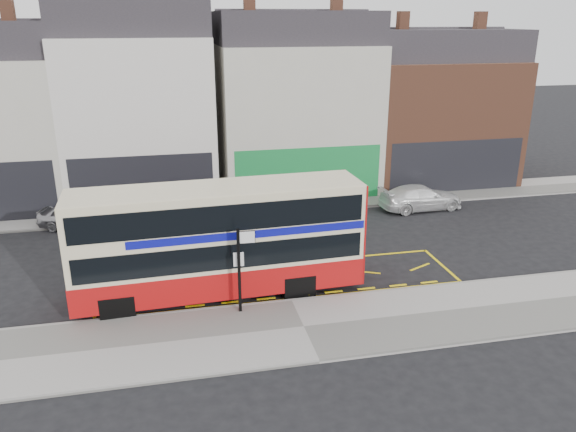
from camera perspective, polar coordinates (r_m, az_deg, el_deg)
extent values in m
plane|color=black|center=(21.26, 0.13, -8.39)|extent=(120.00, 120.00, 0.00)
cube|color=#9E9A96|center=(19.27, 1.61, -11.32)|extent=(40.00, 4.00, 0.15)
cube|color=gray|center=(20.90, 0.36, -8.68)|extent=(40.00, 0.15, 0.15)
cube|color=#9E9A96|center=(31.23, -4.15, 1.03)|extent=(50.00, 3.00, 0.15)
cube|color=brown|center=(33.22, -26.58, 18.02)|extent=(0.60, 0.60, 1.20)
cube|color=silver|center=(33.83, -14.72, 9.62)|extent=(8.00, 8.00, 9.00)
cube|color=#28262B|center=(33.39, -15.56, 18.77)|extent=(8.00, 7.20, 1.80)
cube|color=black|center=(30.58, -14.49, 3.04)|extent=(7.36, 0.06, 3.20)
cube|color=black|center=(30.65, -14.46, 2.69)|extent=(5.60, 0.04, 2.00)
cube|color=beige|center=(34.66, 0.54, 10.05)|extent=(9.00, 8.00, 8.50)
cube|color=#28262B|center=(34.19, 0.57, 18.59)|extent=(9.00, 7.20, 1.80)
cube|color=brown|center=(32.72, -3.95, 20.79)|extent=(0.60, 0.60, 1.20)
cube|color=brown|center=(33.80, 4.95, 20.72)|extent=(0.60, 0.60, 1.20)
cube|color=#167D39|center=(31.45, 2.11, 4.10)|extent=(8.28, 0.06, 3.20)
cube|color=black|center=(31.52, 2.10, 3.76)|extent=(6.30, 0.04, 2.00)
cube|color=brown|center=(37.73, 14.19, 9.47)|extent=(9.00, 8.00, 7.50)
cube|color=#28262B|center=(37.24, 14.80, 16.52)|extent=(9.00, 7.20, 1.80)
cube|color=brown|center=(35.18, 11.59, 18.74)|extent=(0.60, 0.60, 1.20)
cube|color=brown|center=(37.40, 18.93, 18.15)|extent=(0.60, 0.60, 1.20)
cube|color=black|center=(34.71, 16.73, 4.76)|extent=(8.28, 0.06, 3.20)
cube|color=black|center=(34.78, 16.68, 4.45)|extent=(6.30, 0.04, 2.00)
cube|color=beige|center=(20.82, -7.03, -2.25)|extent=(10.67, 2.85, 3.90)
cube|color=#A70D0E|center=(21.38, -6.87, -5.78)|extent=(10.71, 2.89, 1.06)
cube|color=#A70D0E|center=(22.04, 6.66, -0.97)|extent=(0.16, 2.45, 3.90)
cube|color=black|center=(20.92, -7.00, -2.92)|extent=(10.25, 2.89, 0.91)
cube|color=black|center=(20.41, -7.16, 0.83)|extent=(10.25, 2.89, 0.96)
cube|color=#0D0F92|center=(20.77, -4.46, -0.71)|extent=(8.56, 2.81, 0.29)
cube|color=black|center=(21.08, -21.34, -4.72)|extent=(0.15, 2.21, 1.54)
cube|color=black|center=(20.49, -21.92, -0.41)|extent=(0.15, 2.21, 0.96)
cube|color=black|center=(20.74, -21.62, -2.41)|extent=(0.12, 1.68, 0.34)
cube|color=beige|center=(20.20, -7.25, 2.77)|extent=(10.67, 2.75, 0.12)
cylinder|color=black|center=(20.50, -16.95, -8.92)|extent=(0.97, 0.31, 0.96)
cylinder|color=black|center=(22.44, -16.80, -6.35)|extent=(0.97, 0.31, 0.96)
cylinder|color=black|center=(21.09, 1.17, -7.17)|extent=(0.97, 0.31, 0.96)
cylinder|color=black|center=(22.98, -0.29, -4.82)|extent=(0.97, 0.31, 0.96)
cube|color=black|center=(19.51, -4.99, -5.60)|extent=(0.11, 0.11, 3.09)
cube|color=white|center=(19.05, -4.17, -2.16)|extent=(0.56, 0.06, 0.45)
cube|color=white|center=(19.39, -5.04, -4.42)|extent=(0.36, 0.04, 0.52)
imported|color=#9F9EA3|center=(29.71, -20.55, 0.01)|extent=(4.17, 2.77, 1.32)
imported|color=#3B3E42|center=(29.35, -9.21, 0.73)|extent=(4.00, 2.15, 1.25)
imported|color=white|center=(31.53, 13.35, 1.85)|extent=(4.69, 2.15, 1.33)
cylinder|color=black|center=(33.46, 5.43, 3.66)|extent=(0.24, 0.24, 1.72)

